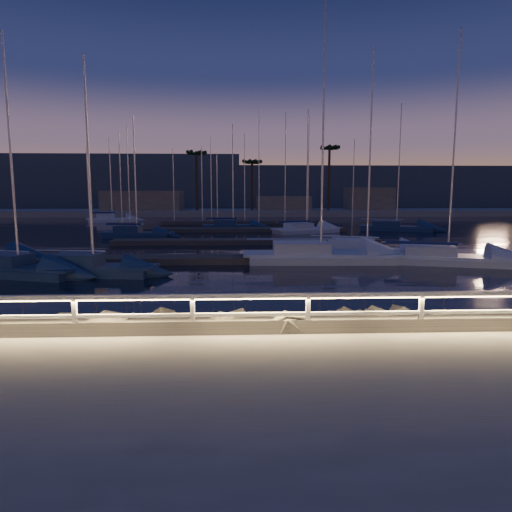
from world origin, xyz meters
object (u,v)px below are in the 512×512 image
object	(u,v)px
sailboat_c	(363,250)
sailboat_e	(135,233)
guard_rail	(267,304)
sailboat_n	(232,226)
sailboat_d	(316,255)
sailboat_k	(305,229)
sailboat_l	(394,227)
sailboat_m	(111,219)
sailboat_h	(444,257)
sailboat_a	(91,267)
sailboat_b	(16,268)

from	to	relation	value
sailboat_c	sailboat_e	distance (m)	22.37
sailboat_e	sailboat_c	bearing A→B (deg)	-29.65
guard_rail	sailboat_n	world-z (taller)	sailboat_n
sailboat_d	sailboat_k	world-z (taller)	sailboat_d
sailboat_l	sailboat_m	xyz separation A→B (m)	(-35.62, 16.49, 0.02)
guard_rail	sailboat_e	world-z (taller)	sailboat_e
guard_rail	sailboat_m	xyz separation A→B (m)	(-18.86, 54.95, -0.94)
sailboat_d	sailboat_m	world-z (taller)	sailboat_d
sailboat_c	sailboat_m	world-z (taller)	sailboat_c
sailboat_m	sailboat_l	bearing A→B (deg)	-39.63
sailboat_e	sailboat_h	distance (m)	27.51
sailboat_k	sailboat_m	size ratio (longest dim) A/B	1.06
sailboat_a	sailboat_c	bearing A→B (deg)	29.45
guard_rail	sailboat_k	distance (m)	36.53
sailboat_c	sailboat_k	world-z (taller)	sailboat_c
sailboat_h	sailboat_l	xyz separation A→B (m)	(5.21, 23.56, 0.01)
sailboat_d	sailboat_m	size ratio (longest dim) A/B	1.32
sailboat_l	sailboat_d	bearing A→B (deg)	-97.58
sailboat_d	sailboat_h	world-z (taller)	sailboat_d
sailboat_d	sailboat_n	distance (m)	25.84
sailboat_c	sailboat_k	bearing A→B (deg)	117.26
sailboat_e	sailboat_m	size ratio (longest dim) A/B	0.94
sailboat_n	sailboat_a	bearing A→B (deg)	-101.29
sailboat_b	sailboat_m	world-z (taller)	sailboat_b
sailboat_h	sailboat_k	size ratio (longest dim) A/B	1.06
sailboat_a	sailboat_k	xyz separation A→B (m)	(14.69, 23.93, -0.00)
sailboat_l	sailboat_m	bearing A→B (deg)	176.94
sailboat_k	sailboat_h	bearing A→B (deg)	-100.99
sailboat_a	sailboat_l	size ratio (longest dim) A/B	0.80
sailboat_b	sailboat_e	xyz separation A→B (m)	(1.82, 19.54, 0.00)
sailboat_h	sailboat_l	distance (m)	24.12
sailboat_a	sailboat_b	world-z (taller)	sailboat_b
sailboat_h	sailboat_n	world-z (taller)	sailboat_h
sailboat_b	sailboat_c	size ratio (longest dim) A/B	0.90
guard_rail	sailboat_c	world-z (taller)	sailboat_c
sailboat_e	sailboat_k	distance (m)	17.22
sailboat_e	sailboat_m	world-z (taller)	sailboat_m
guard_rail	sailboat_b	xyz separation A→B (m)	(-12.12, 12.06, -0.96)
sailboat_n	sailboat_c	bearing A→B (deg)	-66.39
guard_rail	sailboat_a	xyz separation A→B (m)	(-8.33, 12.03, -0.96)
sailboat_k	sailboat_m	distance (m)	31.57
sailboat_h	sailboat_k	bearing A→B (deg)	121.10
sailboat_d	sailboat_n	xyz separation A→B (m)	(-5.47, 25.26, -0.04)
sailboat_e	sailboat_k	size ratio (longest dim) A/B	0.89
sailboat_k	sailboat_n	distance (m)	9.33
sailboat_c	sailboat_d	bearing A→B (deg)	-123.78
sailboat_l	sailboat_n	xyz separation A→B (m)	(-18.14, 2.73, -0.00)
sailboat_m	sailboat_n	xyz separation A→B (m)	(17.48, -13.76, -0.02)
guard_rail	sailboat_n	size ratio (longest dim) A/B	3.70
sailboat_n	sailboat_l	bearing A→B (deg)	-6.43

